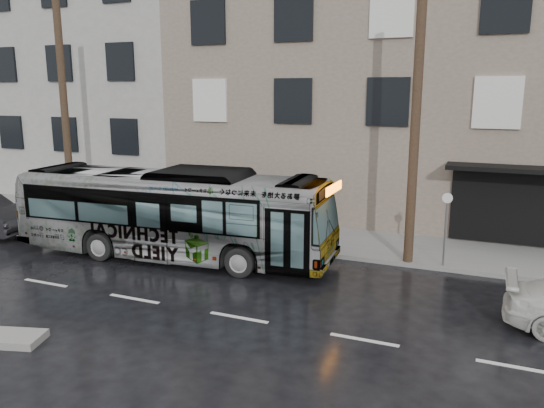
{
  "coord_description": "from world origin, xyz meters",
  "views": [
    {
      "loc": [
        8.77,
        -13.68,
        5.6
      ],
      "look_at": [
        2.02,
        2.5,
        1.85
      ],
      "focal_mm": 35.0,
      "sensor_mm": 36.0,
      "label": 1
    }
  ],
  "objects_px": {
    "utility_pole_front": "(415,122)",
    "utility_pole_rear": "(65,115)",
    "bus": "(172,213)",
    "sign_post": "(445,229)"
  },
  "relations": [
    {
      "from": "utility_pole_front",
      "to": "sign_post",
      "type": "distance_m",
      "value": 3.48
    },
    {
      "from": "utility_pole_front",
      "to": "bus",
      "type": "relative_size",
      "value": 0.81
    },
    {
      "from": "utility_pole_rear",
      "to": "sign_post",
      "type": "height_order",
      "value": "utility_pole_rear"
    },
    {
      "from": "bus",
      "to": "utility_pole_front",
      "type": "bearing_deg",
      "value": -77.68
    },
    {
      "from": "bus",
      "to": "sign_post",
      "type": "bearing_deg",
      "value": -79.63
    },
    {
      "from": "utility_pole_rear",
      "to": "sign_post",
      "type": "xyz_separation_m",
      "value": [
        15.1,
        0.0,
        -3.3
      ]
    },
    {
      "from": "sign_post",
      "to": "bus",
      "type": "xyz_separation_m",
      "value": [
        -8.67,
        -2.17,
        0.19
      ]
    },
    {
      "from": "utility_pole_front",
      "to": "utility_pole_rear",
      "type": "distance_m",
      "value": 14.0
    },
    {
      "from": "bus",
      "to": "utility_pole_rear",
      "type": "bearing_deg",
      "value": 67.7
    },
    {
      "from": "utility_pole_rear",
      "to": "bus",
      "type": "height_order",
      "value": "utility_pole_rear"
    }
  ]
}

